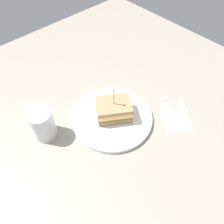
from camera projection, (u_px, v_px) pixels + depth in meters
ground_plane at (112, 121)px, 69.08cm from camera, size 117.93×117.93×2.00cm
plate at (112, 118)px, 67.79cm from camera, size 24.30×24.30×1.32cm
sandwich_half_center at (114, 110)px, 65.39cm from camera, size 12.43×11.72×10.92cm
drink_glass at (43, 125)px, 61.76cm from camera, size 6.56×6.56×9.27cm
napkin at (176, 119)px, 68.14cm from camera, size 12.41×12.55×0.15cm
fork at (167, 108)px, 70.67cm from camera, size 9.63×9.93×0.35cm
knife at (183, 111)px, 70.15cm from camera, size 10.43×9.40×0.35cm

